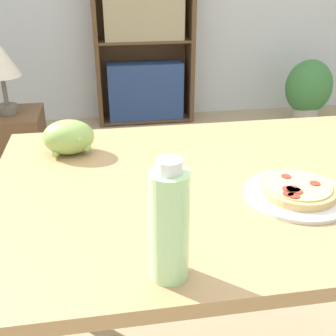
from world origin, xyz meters
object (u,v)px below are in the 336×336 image
Objects in this scene: drink_bottle at (169,224)px; table_lamp at (0,62)px; side_table at (16,156)px; pizza_on_plate at (297,191)px; potted_plant_floor at (308,90)px; bookshelf at (144,48)px; grape_bunch at (69,137)px.

table_lamp is at bearing 109.88° from drink_bottle.
table_lamp reaches higher than side_table.
pizza_on_plate reaches higher than side_table.
side_table is at bearing -157.43° from potted_plant_floor.
drink_bottle is 0.44× the size of potted_plant_floor.
drink_bottle is (-0.37, -0.24, 0.10)m from pizza_on_plate.
potted_plant_floor is (1.36, -0.29, -0.34)m from bookshelf.
drink_bottle is 2.96m from bookshelf.
grape_bunch is 0.65× the size of drink_bottle.
grape_bunch is 0.65m from drink_bottle.
drink_bottle is 1.82m from table_lamp.
potted_plant_floor is (1.85, 2.04, -0.50)m from grape_bunch.
drink_bottle reaches higher than grape_bunch.
side_table is (-0.89, -1.23, -0.37)m from bookshelf.
grape_bunch is 0.30× the size of side_table.
table_lamp is (-0.41, 1.10, 0.01)m from grape_bunch.
potted_plant_floor is at bearing 47.74° from grape_bunch.
drink_bottle is 0.46× the size of side_table.
grape_bunch reaches higher than pizza_on_plate.
drink_bottle is 0.61× the size of table_lamp.
bookshelf reaches higher than pizza_on_plate.
pizza_on_plate reaches higher than potted_plant_floor.
drink_bottle is at bearing -95.33° from bookshelf.
bookshelf reaches higher than side_table.
table_lamp reaches higher than pizza_on_plate.
bookshelf reaches higher than grape_bunch.
table_lamp is at bearing 0.00° from side_table.
side_table is 2.44m from potted_plant_floor.
bookshelf is at bearing 84.67° from drink_bottle.
drink_bottle is at bearing -146.83° from pizza_on_plate.
bookshelf is 1.44m from potted_plant_floor.
table_lamp is (0.00, 0.00, 0.54)m from side_table.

